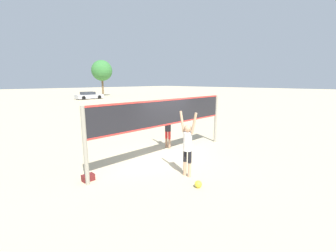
{
  "coord_description": "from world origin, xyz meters",
  "views": [
    {
      "loc": [
        -6.34,
        -6.22,
        3.1
      ],
      "look_at": [
        0.0,
        0.0,
        1.33
      ],
      "focal_mm": 24.0,
      "sensor_mm": 36.0,
      "label": 1
    }
  ],
  "objects": [
    {
      "name": "player_blocker",
      "position": [
        0.96,
        0.95,
        1.04
      ],
      "size": [
        0.28,
        0.69,
        2.0
      ],
      "rotation": [
        0.0,
        0.0,
        -1.57
      ],
      "color": "tan",
      "rests_on": "ground_plane"
    },
    {
      "name": "volleyball_net",
      "position": [
        0.0,
        0.0,
        1.67
      ],
      "size": [
        7.13,
        0.13,
        2.41
      ],
      "color": "gray",
      "rests_on": "ground_plane"
    },
    {
      "name": "volleyball",
      "position": [
        -1.3,
        -2.54,
        0.11
      ],
      "size": [
        0.22,
        0.22,
        0.22
      ],
      "color": "yellow",
      "rests_on": "ground_plane"
    },
    {
      "name": "gear_bag",
      "position": [
        -3.37,
        0.24,
        0.1
      ],
      "size": [
        0.36,
        0.24,
        0.21
      ],
      "color": "maroon",
      "rests_on": "ground_plane"
    },
    {
      "name": "player_spiker",
      "position": [
        -0.89,
        -1.76,
        1.14
      ],
      "size": [
        0.28,
        0.71,
        2.16
      ],
      "rotation": [
        0.0,
        0.0,
        1.57
      ],
      "color": "tan",
      "rests_on": "ground_plane"
    },
    {
      "name": "tree_right_cluster",
      "position": [
        18.5,
        37.67,
        5.27
      ],
      "size": [
        4.28,
        4.28,
        7.44
      ],
      "color": "brown",
      "rests_on": "ground_plane"
    },
    {
      "name": "parked_car_mid",
      "position": [
        12.3,
        31.62,
        0.58
      ],
      "size": [
        4.71,
        1.95,
        1.28
      ],
      "rotation": [
        0.0,
        0.0,
        0.0
      ],
      "color": "#B7B7BC",
      "rests_on": "ground_plane"
    },
    {
      "name": "ground_plane",
      "position": [
        0.0,
        0.0,
        0.0
      ],
      "size": [
        200.0,
        200.0,
        0.0
      ],
      "primitive_type": "plane",
      "color": "beige"
    }
  ]
}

